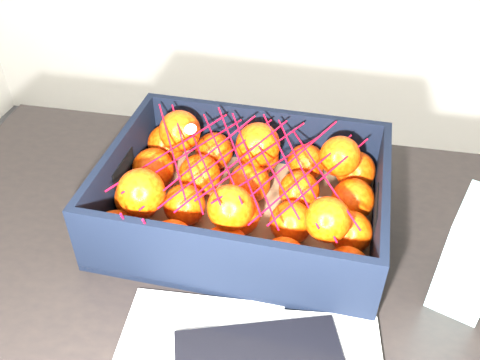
# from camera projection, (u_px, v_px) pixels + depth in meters

# --- Properties ---
(table) EXTENTS (1.23, 0.85, 0.75)m
(table) POSITION_uv_depth(u_px,v_px,m) (260.00, 328.00, 0.82)
(table) COLOR black
(table) RESTS_ON ground
(produce_crate) EXTENTS (0.43, 0.32, 0.12)m
(produce_crate) POSITION_uv_depth(u_px,v_px,m) (244.00, 204.00, 0.84)
(produce_crate) COLOR brown
(produce_crate) RESTS_ON table
(clementine_heap) EXTENTS (0.41, 0.31, 0.13)m
(clementine_heap) POSITION_uv_depth(u_px,v_px,m) (239.00, 191.00, 0.83)
(clementine_heap) COLOR #E03704
(clementine_heap) RESTS_ON produce_crate
(mesh_net) EXTENTS (0.36, 0.29, 0.09)m
(mesh_net) POSITION_uv_depth(u_px,v_px,m) (240.00, 165.00, 0.79)
(mesh_net) COLOR red
(mesh_net) RESTS_ON clementine_heap
(retail_carton) EXTENTS (0.10, 0.12, 0.16)m
(retail_carton) POSITION_uv_depth(u_px,v_px,m) (473.00, 254.00, 0.70)
(retail_carton) COLOR silver
(retail_carton) RESTS_ON table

